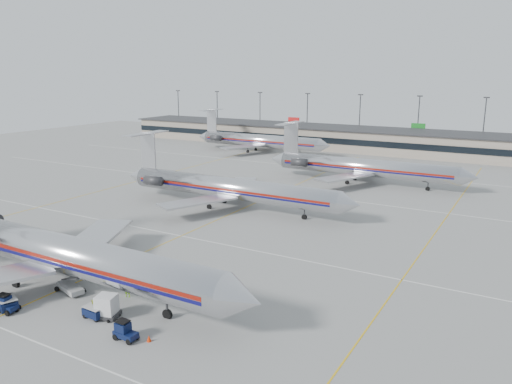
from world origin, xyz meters
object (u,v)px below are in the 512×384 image
Objects in this scene: tug_center at (5,304)px; belt_loader at (71,287)px; jet_second_row at (226,187)px; uld_container at (107,306)px; jet_foreground at (47,249)px.

belt_loader is (1.83, 5.96, -0.16)m from tug_center.
jet_second_row is 9.71× the size of belt_loader.
jet_second_row is 39.47m from uld_container.
belt_loader is at bearing -83.08° from jet_second_row.
uld_container is (11.58, -37.66, -2.27)m from jet_second_row.
belt_loader reaches higher than uld_container.
tug_center is at bearing -90.98° from belt_loader.
jet_foreground is 35.02m from jet_second_row.
jet_second_row is 35.99m from belt_loader.
belt_loader is at bearing 148.05° from uld_container.
uld_container reaches higher than tug_center.
jet_foreground reaches higher than uld_container.
tug_center is at bearing -86.57° from jet_second_row.
jet_second_row is at bearing 113.00° from belt_loader.
tug_center is (2.08, -6.57, -3.01)m from jet_foreground.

